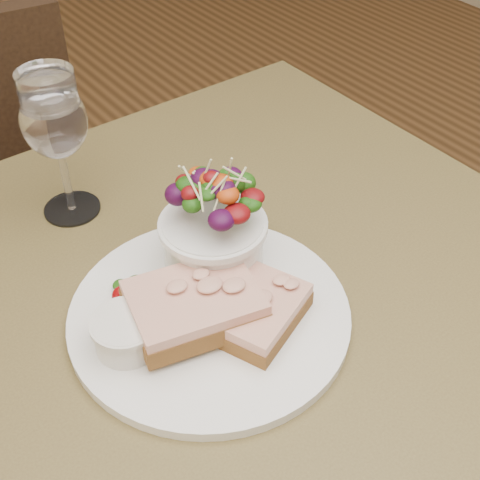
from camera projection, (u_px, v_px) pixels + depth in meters
cafe_table at (234, 355)px, 0.79m from camera, size 0.80×0.80×0.75m
dinner_plate at (210, 314)px, 0.70m from camera, size 0.29×0.29×0.01m
sandwich_front at (258, 311)px, 0.67m from camera, size 0.12×0.11×0.03m
sandwich_back at (194, 305)px, 0.67m from camera, size 0.15×0.12×0.03m
ramekin at (126, 332)px, 0.65m from camera, size 0.06×0.06×0.04m
salad_bowl at (213, 223)px, 0.71m from camera, size 0.11×0.11×0.13m
garnish at (128, 291)px, 0.70m from camera, size 0.05×0.04×0.02m
wine_glass at (55, 125)px, 0.76m from camera, size 0.08×0.08×0.18m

